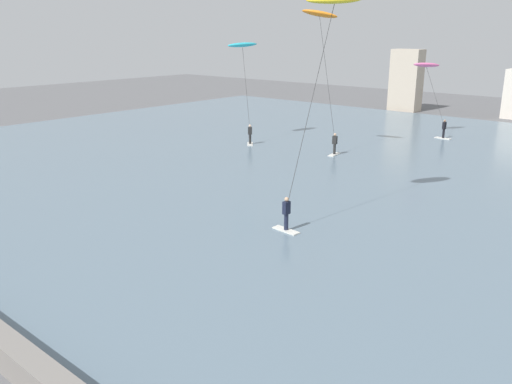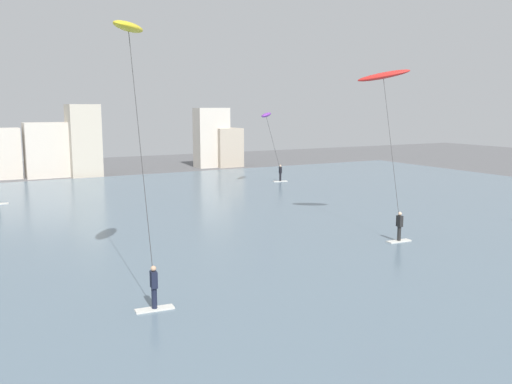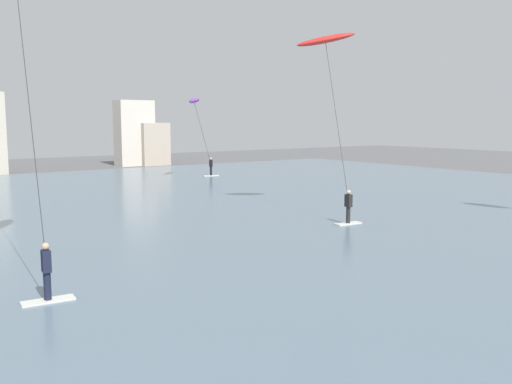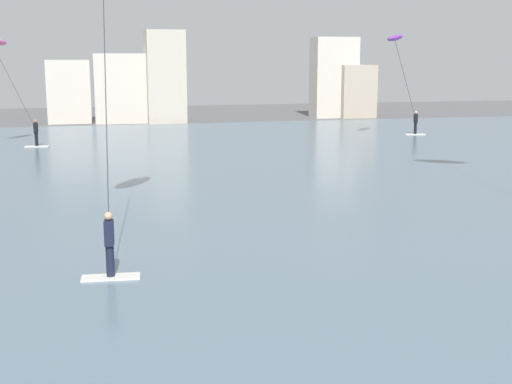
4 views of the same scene
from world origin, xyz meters
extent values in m
cube|color=slate|center=(0.00, 30.99, 0.05)|extent=(84.00, 52.00, 0.10)
cube|color=beige|center=(-5.03, 60.84, 2.62)|extent=(3.53, 2.11, 5.23)
cube|color=beige|center=(-0.71, 60.19, 2.87)|extent=(4.51, 2.71, 5.75)
cube|color=beige|center=(2.85, 59.26, 3.82)|extent=(3.16, 3.46, 7.64)
cube|color=beige|center=(18.49, 60.92, 3.62)|extent=(4.01, 2.33, 7.24)
cube|color=#B7A893|center=(20.38, 61.00, 2.38)|extent=(3.23, 3.94, 4.76)
cube|color=silver|center=(18.61, 44.80, 0.13)|extent=(1.46, 0.75, 0.06)
cylinder|color=black|center=(18.61, 44.80, 0.55)|extent=(0.20, 0.20, 0.78)
cube|color=black|center=(18.61, 44.80, 1.24)|extent=(0.29, 0.38, 0.60)
sphere|color=beige|center=(18.61, 44.80, 1.65)|extent=(0.20, 0.20, 0.20)
cylinder|color=#333333|center=(17.25, 43.84, 3.84)|extent=(2.75, 1.96, 5.32)
ellipsoid|color=purple|center=(15.90, 42.88, 6.64)|extent=(2.23, 2.36, 0.73)
cube|color=silver|center=(11.69, 20.92, 0.13)|extent=(1.43, 0.53, 0.06)
cylinder|color=black|center=(11.69, 20.92, 0.55)|extent=(0.20, 0.20, 0.78)
cube|color=black|center=(11.69, 20.92, 1.24)|extent=(0.24, 0.35, 0.60)
sphere|color=beige|center=(11.69, 20.92, 1.65)|extent=(0.20, 0.20, 0.20)
cylinder|color=#333333|center=(12.34, 22.50, 5.11)|extent=(1.32, 3.18, 7.84)
ellipsoid|color=red|center=(12.98, 24.07, 9.17)|extent=(2.86, 2.79, 1.05)
cube|color=silver|center=(-3.26, 17.53, 0.13)|extent=(1.43, 0.56, 0.06)
cylinder|color=#191E33|center=(-3.26, 17.53, 0.55)|extent=(0.20, 0.20, 0.78)
cube|color=#191E33|center=(-3.26, 17.53, 1.24)|extent=(0.25, 0.36, 0.60)
sphere|color=tan|center=(-3.26, 17.53, 1.65)|extent=(0.20, 0.20, 0.20)
cylinder|color=#333333|center=(-3.13, 19.01, 5.72)|extent=(0.27, 2.99, 9.08)
ellipsoid|color=yellow|center=(-3.01, 20.49, 10.41)|extent=(2.25, 2.87, 0.67)
camera|label=1|loc=(10.85, -0.87, 9.00)|focal=37.17mm
camera|label=2|loc=(-9.15, -0.87, 7.38)|focal=38.47mm
camera|label=3|loc=(-7.33, 2.22, 5.03)|focal=39.22mm
camera|label=4|loc=(-3.64, 1.39, 5.32)|focal=47.76mm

